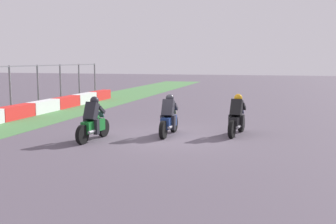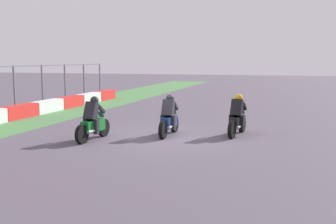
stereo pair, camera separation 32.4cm
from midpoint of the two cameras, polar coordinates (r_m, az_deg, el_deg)
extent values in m
plane|color=#534A56|center=(14.59, -0.56, -3.51)|extent=(120.00, 120.00, 0.00)
cube|color=red|center=(20.19, -21.14, -0.04)|extent=(2.29, 0.60, 0.64)
cube|color=silver|center=(22.10, -17.58, 0.72)|extent=(2.29, 0.60, 0.64)
cube|color=red|center=(24.09, -14.58, 1.35)|extent=(2.29, 0.60, 0.64)
cube|color=silver|center=(26.13, -12.05, 1.88)|extent=(2.29, 0.60, 0.64)
cube|color=red|center=(28.22, -9.89, 2.33)|extent=(2.29, 0.60, 0.64)
cylinder|color=slate|center=(21.90, -21.78, 2.89)|extent=(0.10, 0.10, 2.48)
cylinder|color=slate|center=(23.91, -18.26, 3.38)|extent=(0.10, 0.10, 2.48)
cylinder|color=slate|center=(25.99, -15.29, 3.78)|extent=(0.10, 0.10, 2.48)
cylinder|color=slate|center=(28.13, -12.76, 4.12)|extent=(0.10, 0.10, 2.48)
cylinder|color=slate|center=(30.32, -10.59, 4.40)|extent=(0.10, 0.10, 2.48)
cylinder|color=black|center=(15.75, 9.73, -1.62)|extent=(0.65, 0.23, 0.64)
cylinder|color=black|center=(14.41, 8.38, -2.43)|extent=(0.65, 0.23, 0.64)
cube|color=black|center=(15.05, 9.10, -1.33)|extent=(1.14, 0.48, 0.40)
ellipsoid|color=black|center=(15.11, 9.22, -0.15)|extent=(0.52, 0.37, 0.24)
cube|color=red|center=(14.56, 8.59, -1.53)|extent=(0.08, 0.17, 0.08)
cylinder|color=#A5A5AD|center=(14.70, 9.35, -2.06)|extent=(0.43, 0.16, 0.10)
cube|color=black|center=(14.89, 9.04, 0.59)|extent=(0.54, 0.47, 0.66)
sphere|color=orange|center=(15.06, 9.28, 1.97)|extent=(0.34, 0.34, 0.30)
cube|color=slate|center=(15.49, 9.60, 0.17)|extent=(0.19, 0.28, 0.23)
cube|color=black|center=(14.99, 8.24, -1.35)|extent=(0.20, 0.17, 0.52)
cube|color=black|center=(14.89, 9.73, -1.44)|extent=(0.20, 0.17, 0.52)
cube|color=black|center=(15.30, 8.76, 0.86)|extent=(0.40, 0.16, 0.31)
cube|color=black|center=(15.21, 10.07, 0.79)|extent=(0.40, 0.16, 0.31)
cylinder|color=black|center=(15.46, 0.25, -1.68)|extent=(0.64, 0.15, 0.64)
cylinder|color=black|center=(14.14, -1.33, -2.54)|extent=(0.64, 0.15, 0.64)
cube|color=navy|center=(14.77, -0.51, -1.40)|extent=(1.11, 0.34, 0.40)
ellipsoid|color=navy|center=(14.82, -0.40, -0.20)|extent=(0.49, 0.31, 0.24)
cube|color=red|center=(14.29, -1.10, -1.62)|extent=(0.06, 0.16, 0.08)
cylinder|color=#A5A5AD|center=(14.41, -0.30, -2.15)|extent=(0.42, 0.11, 0.10)
cube|color=#27272E|center=(14.60, -0.62, 0.56)|extent=(0.49, 0.41, 0.66)
sphere|color=#24242B|center=(14.78, -0.37, 1.96)|extent=(0.31, 0.31, 0.30)
cube|color=#798352|center=(15.20, 0.04, 0.14)|extent=(0.16, 0.26, 0.23)
cube|color=#27272E|center=(14.72, -1.39, -1.44)|extent=(0.18, 0.14, 0.52)
cube|color=#27272E|center=(14.60, 0.11, -1.51)|extent=(0.18, 0.14, 0.52)
cube|color=#27272E|center=(15.02, -0.86, 0.82)|extent=(0.39, 0.11, 0.31)
cube|color=#27272E|center=(14.91, 0.47, 0.78)|extent=(0.39, 0.11, 0.31)
cylinder|color=black|center=(14.76, -9.73, -2.23)|extent=(0.65, 0.20, 0.64)
cylinder|color=black|center=(13.58, -12.68, -3.13)|extent=(0.65, 0.20, 0.64)
cube|color=#156825|center=(14.14, -11.16, -1.94)|extent=(1.12, 0.42, 0.40)
ellipsoid|color=#156825|center=(14.18, -10.98, -0.69)|extent=(0.50, 0.34, 0.24)
cube|color=red|center=(13.71, -12.27, -2.18)|extent=(0.07, 0.16, 0.08)
cylinder|color=#A5A5AD|center=(13.78, -11.34, -2.74)|extent=(0.43, 0.14, 0.10)
cube|color=black|center=(13.98, -11.43, 0.10)|extent=(0.52, 0.44, 0.66)
sphere|color=#24242B|center=(14.13, -11.00, 1.57)|extent=(0.33, 0.33, 0.30)
cube|color=#4B6370|center=(14.51, -10.17, -0.32)|extent=(0.18, 0.27, 0.23)
cube|color=black|center=(14.14, -12.11, -1.97)|extent=(0.19, 0.16, 0.52)
cube|color=black|center=(13.93, -10.71, -2.07)|extent=(0.19, 0.16, 0.52)
cube|color=black|center=(14.39, -11.25, 0.39)|extent=(0.39, 0.13, 0.31)
cube|color=black|center=(14.21, -10.01, 0.33)|extent=(0.39, 0.13, 0.31)
camera|label=1|loc=(0.16, -90.64, -0.08)|focal=43.15mm
camera|label=2|loc=(0.16, 89.36, 0.08)|focal=43.15mm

